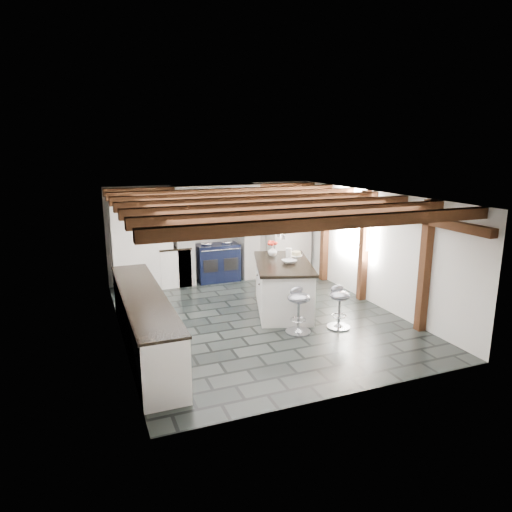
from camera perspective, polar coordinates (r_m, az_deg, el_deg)
name	(u,v)px	position (r m, az deg, el deg)	size (l,w,h in m)	color
ground	(259,317)	(8.72, 0.36, -7.68)	(6.00, 6.00, 0.00)	black
room_shell	(206,250)	(9.51, -6.24, 0.76)	(6.00, 6.03, 6.00)	silver
range_cooker	(217,262)	(11.00, -4.86, -0.70)	(1.00, 0.63, 0.99)	black
kitchen_island	(283,285)	(8.98, 3.35, -3.69)	(1.60, 2.19, 1.30)	white
bar_stool_near	(339,302)	(8.22, 10.35, -5.68)	(0.42, 0.42, 0.77)	silver
bar_stool_far	(298,305)	(7.90, 5.30, -6.11)	(0.49, 0.49, 0.81)	silver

